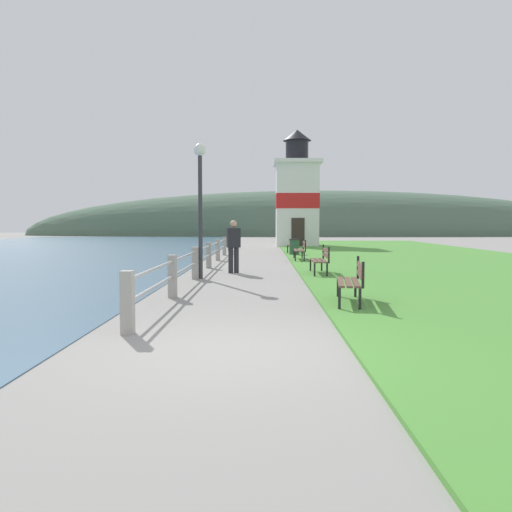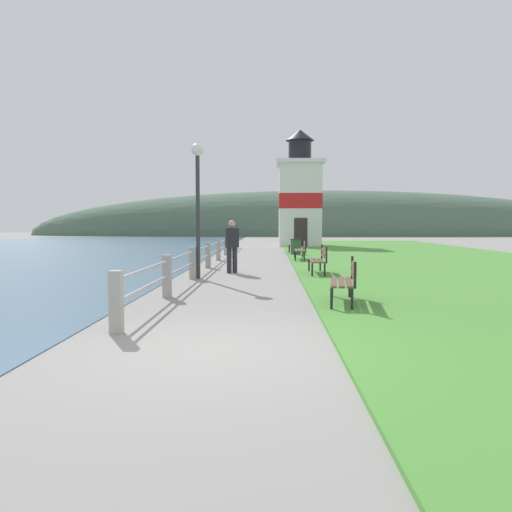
% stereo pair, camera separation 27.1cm
% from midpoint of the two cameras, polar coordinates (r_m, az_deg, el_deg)
% --- Properties ---
extents(ground_plane, '(160.00, 160.00, 0.00)m').
position_cam_midpoint_polar(ground_plane, '(6.51, -4.02, -10.84)').
color(ground_plane, gray).
extents(grass_verge, '(12.00, 46.79, 0.06)m').
position_cam_midpoint_polar(grass_verge, '(23.01, 19.33, -0.45)').
color(grass_verge, '#4C8E38').
rests_on(grass_verge, ground_plane).
extents(seawall_railing, '(0.18, 25.69, 0.94)m').
position_cam_midpoint_polar(seawall_railing, '(20.17, -4.48, 0.64)').
color(seawall_railing, '#A8A399').
rests_on(seawall_railing, ground_plane).
extents(park_bench_near, '(0.68, 1.68, 0.94)m').
position_cam_midpoint_polar(park_bench_near, '(10.09, 11.01, -2.59)').
color(park_bench_near, brown).
rests_on(park_bench_near, ground_plane).
extents(park_bench_midway, '(0.51, 1.72, 0.94)m').
position_cam_midpoint_polar(park_bench_midway, '(15.77, 7.74, -0.28)').
color(park_bench_midway, brown).
rests_on(park_bench_midway, ground_plane).
extents(park_bench_far, '(0.53, 1.96, 0.94)m').
position_cam_midpoint_polar(park_bench_far, '(21.74, 5.57, 0.85)').
color(park_bench_far, brown).
rests_on(park_bench_far, ground_plane).
extents(park_bench_by_lighthouse, '(0.57, 1.82, 0.94)m').
position_cam_midpoint_polar(park_bench_by_lighthouse, '(27.28, 4.70, 1.45)').
color(park_bench_by_lighthouse, brown).
rests_on(park_bench_by_lighthouse, ground_plane).
extents(lighthouse, '(3.36, 3.36, 8.23)m').
position_cam_midpoint_polar(lighthouse, '(35.78, 5.23, 6.71)').
color(lighthouse, white).
rests_on(lighthouse, ground_plane).
extents(person_strolling, '(0.47, 0.34, 1.73)m').
position_cam_midpoint_polar(person_strolling, '(16.36, -2.29, 1.31)').
color(person_strolling, '#28282D').
rests_on(person_strolling, ground_plane).
extents(trash_bin, '(0.54, 0.54, 0.84)m').
position_cam_midpoint_polar(trash_bin, '(25.32, 4.86, 1.00)').
color(trash_bin, '#2D5138').
rests_on(trash_bin, ground_plane).
extents(lamp_post, '(0.36, 0.36, 3.96)m').
position_cam_midpoint_polar(lamp_post, '(14.85, -6.16, 7.99)').
color(lamp_post, '#333338').
rests_on(lamp_post, ground_plane).
extents(distant_hillside, '(80.00, 16.00, 12.00)m').
position_cam_midpoint_polar(distant_hillside, '(67.88, 7.89, 2.36)').
color(distant_hillside, '#4C6651').
rests_on(distant_hillside, ground_plane).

